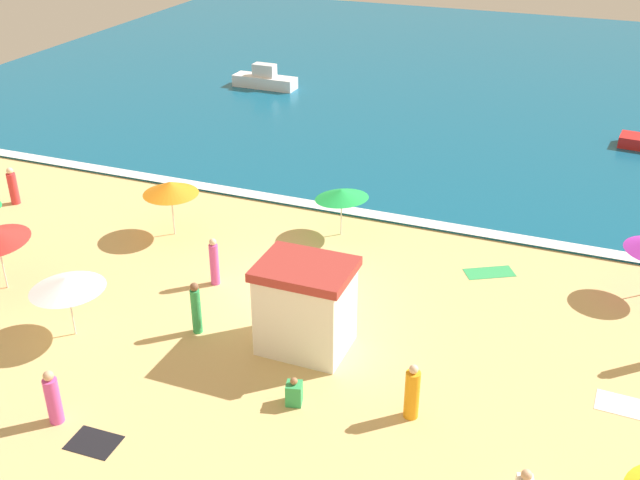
{
  "coord_description": "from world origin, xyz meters",
  "views": [
    {
      "loc": [
        8.65,
        -20.02,
        13.28
      ],
      "look_at": [
        -0.09,
        2.2,
        0.8
      ],
      "focal_mm": 42.59,
      "sensor_mm": 36.0,
      "label": 1
    }
  ],
  "objects_px": {
    "beach_umbrella_0": "(342,194)",
    "beachgoer_1": "(294,393)",
    "beachgoer_2": "(412,393)",
    "small_boat_0": "(265,80)",
    "beach_umbrella_2": "(67,284)",
    "beachgoer_6": "(13,187)",
    "lifeguard_cabana": "(305,306)",
    "beach_umbrella_9": "(170,188)",
    "beachgoer_7": "(53,398)",
    "beachgoer_0": "(214,262)",
    "beachgoer_3": "(196,308)"
  },
  "relations": [
    {
      "from": "beach_umbrella_0",
      "to": "beach_umbrella_2",
      "type": "height_order",
      "value": "beach_umbrella_2"
    },
    {
      "from": "beach_umbrella_9",
      "to": "beachgoer_6",
      "type": "bearing_deg",
      "value": 179.93
    },
    {
      "from": "beachgoer_3",
      "to": "small_boat_0",
      "type": "height_order",
      "value": "beachgoer_3"
    },
    {
      "from": "beachgoer_0",
      "to": "beachgoer_6",
      "type": "xyz_separation_m",
      "value": [
        -10.87,
        2.72,
        -0.08
      ]
    },
    {
      "from": "beachgoer_1",
      "to": "small_boat_0",
      "type": "height_order",
      "value": "small_boat_0"
    },
    {
      "from": "lifeguard_cabana",
      "to": "beachgoer_7",
      "type": "xyz_separation_m",
      "value": [
        -4.74,
        -5.43,
        -0.66
      ]
    },
    {
      "from": "beachgoer_3",
      "to": "beachgoer_1",
      "type": "bearing_deg",
      "value": -26.18
    },
    {
      "from": "beach_umbrella_0",
      "to": "beachgoer_6",
      "type": "xyz_separation_m",
      "value": [
        -13.58,
        -2.29,
        -0.95
      ]
    },
    {
      "from": "beachgoer_7",
      "to": "beach_umbrella_9",
      "type": "bearing_deg",
      "value": 104.83
    },
    {
      "from": "beachgoer_7",
      "to": "beachgoer_0",
      "type": "bearing_deg",
      "value": 86.32
    },
    {
      "from": "beachgoer_1",
      "to": "beach_umbrella_2",
      "type": "bearing_deg",
      "value": 176.02
    },
    {
      "from": "beach_umbrella_9",
      "to": "lifeguard_cabana",
      "type": "bearing_deg",
      "value": -33.43
    },
    {
      "from": "beachgoer_3",
      "to": "beachgoer_7",
      "type": "height_order",
      "value": "beachgoer_3"
    },
    {
      "from": "beachgoer_2",
      "to": "beachgoer_7",
      "type": "xyz_separation_m",
      "value": [
        -8.48,
        -3.54,
        -0.01
      ]
    },
    {
      "from": "beachgoer_6",
      "to": "small_boat_0",
      "type": "distance_m",
      "value": 19.06
    },
    {
      "from": "small_boat_0",
      "to": "lifeguard_cabana",
      "type": "bearing_deg",
      "value": -62.27
    },
    {
      "from": "beach_umbrella_0",
      "to": "beachgoer_1",
      "type": "distance_m",
      "value": 10.11
    },
    {
      "from": "beach_umbrella_2",
      "to": "beachgoer_1",
      "type": "xyz_separation_m",
      "value": [
        7.5,
        -0.52,
        -1.44
      ]
    },
    {
      "from": "beach_umbrella_0",
      "to": "beachgoer_1",
      "type": "bearing_deg",
      "value": -77.11
    },
    {
      "from": "beachgoer_2",
      "to": "small_boat_0",
      "type": "bearing_deg",
      "value": 122.32
    },
    {
      "from": "beach_umbrella_2",
      "to": "beachgoer_7",
      "type": "bearing_deg",
      "value": -59.07
    },
    {
      "from": "beachgoer_0",
      "to": "beachgoer_6",
      "type": "distance_m",
      "value": 11.2
    },
    {
      "from": "beach_umbrella_2",
      "to": "beachgoer_0",
      "type": "height_order",
      "value": "beach_umbrella_2"
    },
    {
      "from": "beachgoer_6",
      "to": "beachgoer_2",
      "type": "bearing_deg",
      "value": -19.93
    },
    {
      "from": "beachgoer_1",
      "to": "small_boat_0",
      "type": "relative_size",
      "value": 0.21
    },
    {
      "from": "beachgoer_1",
      "to": "beachgoer_3",
      "type": "bearing_deg",
      "value": 153.82
    },
    {
      "from": "beachgoer_0",
      "to": "beachgoer_7",
      "type": "xyz_separation_m",
      "value": [
        -0.49,
        -7.66,
        -0.08
      ]
    },
    {
      "from": "beachgoer_2",
      "to": "beachgoer_3",
      "type": "distance_m",
      "value": 7.24
    },
    {
      "from": "beach_umbrella_2",
      "to": "beachgoer_2",
      "type": "relative_size",
      "value": 1.58
    },
    {
      "from": "beach_umbrella_2",
      "to": "beachgoer_6",
      "type": "distance_m",
      "value": 10.89
    },
    {
      "from": "beachgoer_0",
      "to": "beachgoer_3",
      "type": "xyz_separation_m",
      "value": [
        0.88,
        -2.75,
        0.02
      ]
    },
    {
      "from": "beachgoer_0",
      "to": "beachgoer_7",
      "type": "distance_m",
      "value": 7.68
    },
    {
      "from": "beach_umbrella_2",
      "to": "beach_umbrella_9",
      "type": "xyz_separation_m",
      "value": [
        -0.69,
        6.94,
        0.14
      ]
    },
    {
      "from": "beach_umbrella_2",
      "to": "beachgoer_3",
      "type": "bearing_deg",
      "value": 23.36
    },
    {
      "from": "beachgoer_3",
      "to": "small_boat_0",
      "type": "distance_m",
      "value": 26.02
    },
    {
      "from": "beach_umbrella_9",
      "to": "beachgoer_0",
      "type": "height_order",
      "value": "beach_umbrella_9"
    },
    {
      "from": "beachgoer_1",
      "to": "small_boat_0",
      "type": "distance_m",
      "value": 29.49
    },
    {
      "from": "beachgoer_1",
      "to": "beachgoer_2",
      "type": "bearing_deg",
      "value": 11.83
    },
    {
      "from": "beach_umbrella_0",
      "to": "beachgoer_0",
      "type": "xyz_separation_m",
      "value": [
        -2.72,
        -5.01,
        -0.87
      ]
    },
    {
      "from": "beachgoer_2",
      "to": "beach_umbrella_2",
      "type": "bearing_deg",
      "value": -179.38
    },
    {
      "from": "beachgoer_6",
      "to": "small_boat_0",
      "type": "bearing_deg",
      "value": 82.21
    },
    {
      "from": "beach_umbrella_9",
      "to": "beachgoer_1",
      "type": "distance_m",
      "value": 11.19
    },
    {
      "from": "beach_umbrella_0",
      "to": "beachgoer_3",
      "type": "relative_size",
      "value": 1.43
    },
    {
      "from": "beachgoer_0",
      "to": "beachgoer_7",
      "type": "height_order",
      "value": "beachgoer_0"
    },
    {
      "from": "beach_umbrella_0",
      "to": "beach_umbrella_9",
      "type": "distance_m",
      "value": 6.39
    },
    {
      "from": "lifeguard_cabana",
      "to": "beach_umbrella_9",
      "type": "xyz_separation_m",
      "value": [
        -7.48,
        4.94,
        0.52
      ]
    },
    {
      "from": "beachgoer_2",
      "to": "small_boat_0",
      "type": "xyz_separation_m",
      "value": [
        -16.27,
        25.72,
        -0.17
      ]
    },
    {
      "from": "beach_umbrella_0",
      "to": "beachgoer_6",
      "type": "distance_m",
      "value": 13.81
    },
    {
      "from": "beachgoer_0",
      "to": "beachgoer_1",
      "type": "bearing_deg",
      "value": -43.85
    },
    {
      "from": "beach_umbrella_0",
      "to": "beachgoer_7",
      "type": "xyz_separation_m",
      "value": [
        -3.21,
        -12.67,
        -0.95
      ]
    }
  ]
}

